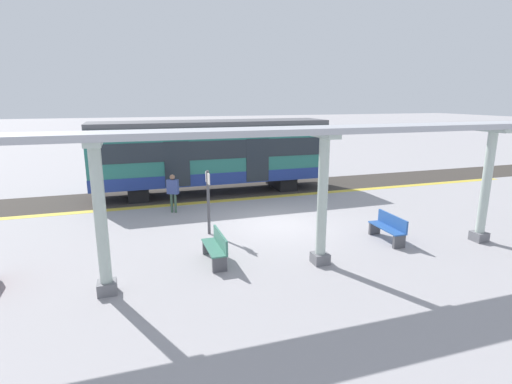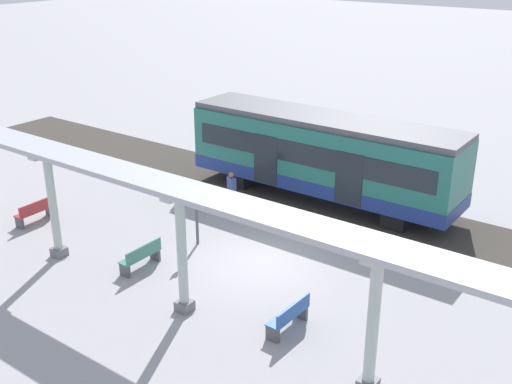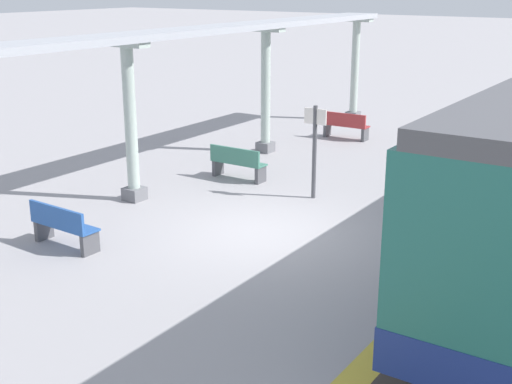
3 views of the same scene
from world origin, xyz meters
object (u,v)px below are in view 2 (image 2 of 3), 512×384
object	(u,v)px
bench_far_end	(142,256)
platform_info_sign	(196,209)
canopy_pillar_third	(182,253)
bench_mid_platform	(290,316)
passenger_waiting_near_edge	(232,186)
canopy_pillar_second	(53,205)
train_near_carriage	(323,157)
canopy_pillar_fourth	(373,323)
bench_near_end	(35,211)

from	to	relation	value
bench_far_end	platform_info_sign	bearing A→B (deg)	173.49
canopy_pillar_third	bench_mid_platform	world-z (taller)	canopy_pillar_third
passenger_waiting_near_edge	canopy_pillar_second	bearing A→B (deg)	-19.81
bench_far_end	platform_info_sign	xyz separation A→B (m)	(-2.39, 0.27, 0.89)
train_near_carriage	canopy_pillar_fourth	world-z (taller)	canopy_pillar_fourth
train_near_carriage	bench_near_end	distance (m)	11.19
bench_mid_platform	platform_info_sign	distance (m)	6.00
bench_mid_platform	platform_info_sign	xyz separation A→B (m)	(-2.46, -5.40, 0.89)
canopy_pillar_second	canopy_pillar_third	size ratio (longest dim) A/B	1.00
canopy_pillar_second	canopy_pillar_fourth	bearing A→B (deg)	90.00
train_near_carriage	bench_mid_platform	bearing A→B (deg)	25.14
canopy_pillar_third	platform_info_sign	xyz separation A→B (m)	(-3.40, -2.46, -0.52)
bench_mid_platform	bench_far_end	world-z (taller)	same
canopy_pillar_fourth	bench_mid_platform	xyz separation A→B (m)	(-0.94, -2.80, -1.40)
canopy_pillar_fourth	bench_far_end	world-z (taller)	canopy_pillar_fourth
canopy_pillar_second	platform_info_sign	bearing A→B (deg)	137.17
train_near_carriage	platform_info_sign	distance (m)	6.18
bench_far_end	platform_info_sign	size ratio (longest dim) A/B	0.68
train_near_carriage	canopy_pillar_fourth	distance (m)	11.58
bench_far_end	canopy_pillar_third	bearing A→B (deg)	69.78
train_near_carriage	bench_far_end	distance (m)	8.67
passenger_waiting_near_edge	canopy_pillar_third	bearing A→B (deg)	27.28
train_near_carriage	bench_mid_platform	size ratio (longest dim) A/B	7.41
canopy_pillar_third	bench_mid_platform	bearing A→B (deg)	107.74
canopy_pillar_fourth	platform_info_sign	size ratio (longest dim) A/B	1.66
canopy_pillar_third	bench_near_end	distance (m)	8.70
canopy_pillar_fourth	bench_mid_platform	world-z (taller)	canopy_pillar_fourth
canopy_pillar_third	passenger_waiting_near_edge	xyz separation A→B (m)	(-6.41, -3.31, -0.87)
bench_mid_platform	bench_near_end	bearing A→B (deg)	-91.26
train_near_carriage	canopy_pillar_third	bearing A→B (deg)	6.24
canopy_pillar_third	bench_near_end	xyz separation A→B (m)	(-1.19, -8.51, -1.40)
canopy_pillar_second	passenger_waiting_near_edge	distance (m)	6.87
train_near_carriage	bench_mid_platform	xyz separation A→B (m)	(8.45, 3.97, -1.38)
canopy_pillar_second	canopy_pillar_fourth	distance (m)	11.35
canopy_pillar_fourth	bench_far_end	bearing A→B (deg)	-96.78
platform_info_sign	passenger_waiting_near_edge	distance (m)	3.14
canopy_pillar_second	canopy_pillar_fourth	xyz separation A→B (m)	(0.00, 11.35, 0.00)
canopy_pillar_third	platform_info_sign	distance (m)	4.23
passenger_waiting_near_edge	bench_near_end	bearing A→B (deg)	-44.91
canopy_pillar_fourth	bench_far_end	xyz separation A→B (m)	(-1.01, -8.47, -1.40)
canopy_pillar_second	platform_info_sign	xyz separation A→B (m)	(-3.40, 3.15, -0.52)
canopy_pillar_second	canopy_pillar_fourth	size ratio (longest dim) A/B	1.00
train_near_carriage	canopy_pillar_third	size ratio (longest dim) A/B	3.08
bench_far_end	bench_mid_platform	bearing A→B (deg)	89.33
canopy_pillar_fourth	bench_mid_platform	size ratio (longest dim) A/B	2.41
canopy_pillar_fourth	bench_mid_platform	distance (m)	3.27
canopy_pillar_fourth	bench_far_end	size ratio (longest dim) A/B	2.43
platform_info_sign	bench_far_end	bearing A→B (deg)	-6.51
canopy_pillar_third	canopy_pillar_fourth	world-z (taller)	same
canopy_pillar_third	train_near_carriage	bearing A→B (deg)	-173.76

